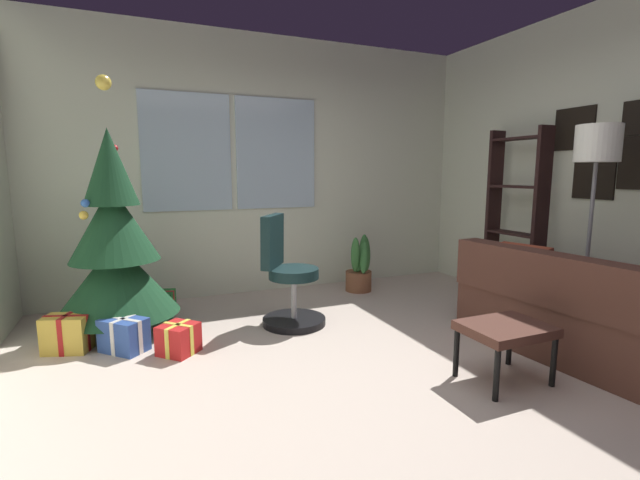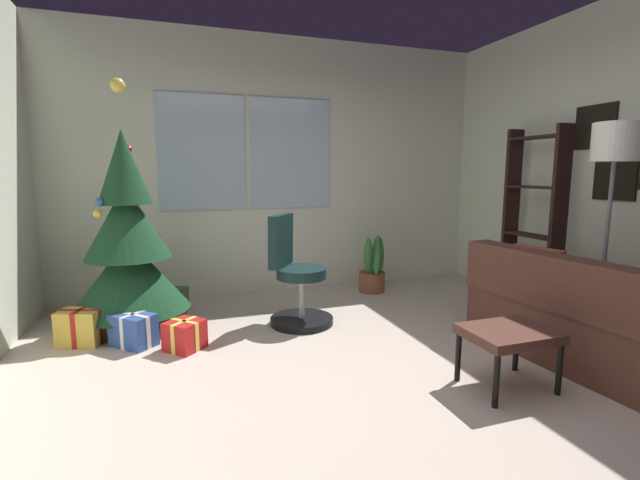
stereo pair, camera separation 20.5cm
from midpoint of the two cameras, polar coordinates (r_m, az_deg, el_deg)
ground_plane at (r=2.98m, az=9.77°, el=-19.25°), size 4.81×5.10×0.10m
wall_back_with_windows at (r=5.06m, az=-4.34°, el=9.47°), size 4.81×0.12×2.81m
footstool at (r=3.08m, az=24.96°, el=-11.28°), size 0.53×0.41×0.38m
holiday_tree at (r=4.07m, az=-22.16°, el=-0.81°), size 0.98×0.98×2.10m
gift_box_red at (r=3.57m, az=-15.44°, el=-11.77°), size 0.35×0.34×0.23m
gift_box_green at (r=4.51m, az=-17.39°, el=-7.47°), size 0.34×0.31×0.24m
gift_box_gold at (r=3.95m, az=-27.18°, el=-10.01°), size 0.36×0.29×0.29m
gift_box_blue at (r=3.76m, az=-21.46°, el=-10.76°), size 0.38×0.38×0.26m
office_chair at (r=3.93m, az=-1.64°, el=-5.40°), size 0.59×0.58×0.98m
bookshelf at (r=4.88m, az=26.79°, el=1.14°), size 0.18×0.64×1.77m
floor_lamp at (r=3.98m, az=34.92°, el=8.23°), size 0.32×0.32×1.70m
potted_plant at (r=5.03m, az=8.04°, el=-3.73°), size 0.35×0.37×0.67m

